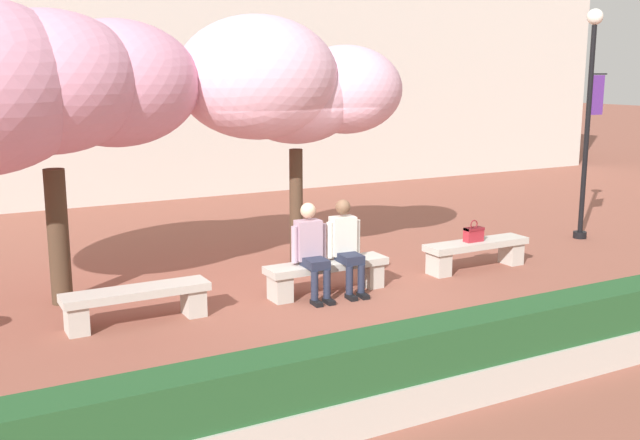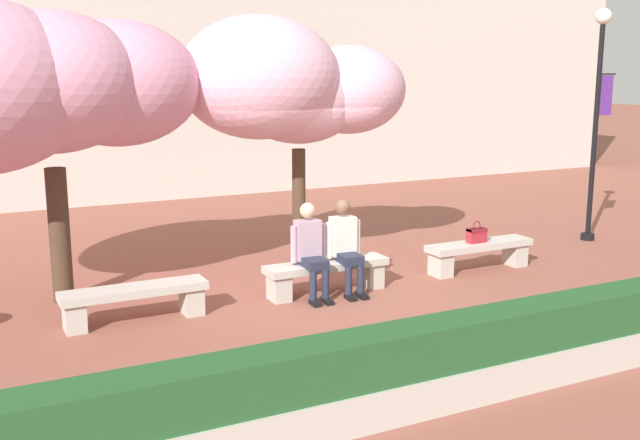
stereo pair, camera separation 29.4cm
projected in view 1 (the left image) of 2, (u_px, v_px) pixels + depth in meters
ground_plane at (327, 293)px, 10.38m from camera, size 100.00×100.00×0.00m
building_facade at (123, 32)px, 18.52m from camera, size 28.00×4.00×7.93m
stone_bench_west_end at (137, 300)px, 9.07m from camera, size 1.78×0.42×0.45m
stone_bench_near_west at (327, 272)px, 10.32m from camera, size 1.78×0.42×0.45m
stone_bench_center at (476, 250)px, 11.56m from camera, size 1.78×0.42×0.45m
person_seated_left at (311, 247)px, 10.06m from camera, size 0.51×0.70×1.29m
person_seated_right at (346, 243)px, 10.32m from camera, size 0.51×0.70×1.29m
handbag at (474, 233)px, 11.46m from camera, size 0.30×0.15×0.34m
cherry_tree_main at (288, 86)px, 11.20m from camera, size 3.58×2.35×3.83m
cherry_tree_secondary at (26, 85)px, 9.28m from camera, size 4.38×2.95×3.92m
lamp_post_with_banner at (589, 104)px, 13.28m from camera, size 0.54×0.28×4.08m
planter_hedge_foreground at (506, 350)px, 7.23m from camera, size 10.86×0.50×0.80m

